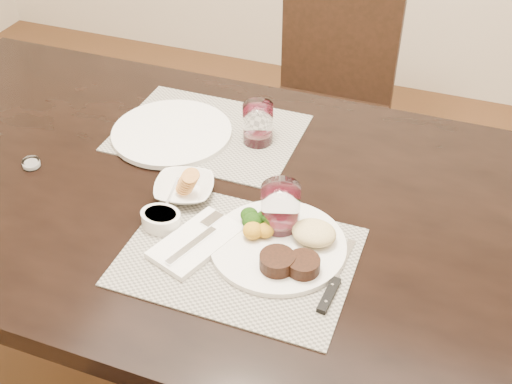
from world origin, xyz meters
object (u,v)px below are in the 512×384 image
(dinner_plate, at_px, (284,244))
(steak_knife, at_px, (332,286))
(chair_far, at_px, (329,94))
(far_plate, at_px, (172,133))
(cracker_bowl, at_px, (184,189))
(wine_glass_near, at_px, (280,211))

(dinner_plate, distance_m, steak_knife, 0.14)
(chair_far, xyz_separation_m, far_plate, (-0.22, -0.76, 0.26))
(dinner_plate, bearing_deg, steak_knife, -19.51)
(steak_knife, xyz_separation_m, cracker_bowl, (-0.39, 0.16, 0.01))
(dinner_plate, relative_size, wine_glass_near, 2.49)
(chair_far, xyz_separation_m, cracker_bowl, (-0.09, -0.97, 0.27))
(wine_glass_near, bearing_deg, far_plate, 146.74)
(chair_far, bearing_deg, dinner_plate, -80.51)
(wine_glass_near, distance_m, far_plate, 0.45)
(cracker_bowl, bearing_deg, chair_far, 84.84)
(wine_glass_near, xyz_separation_m, far_plate, (-0.37, 0.25, -0.04))
(steak_knife, bearing_deg, dinner_plate, 155.36)
(chair_far, relative_size, cracker_bowl, 5.54)
(dinner_plate, height_order, far_plate, dinner_plate)
(steak_knife, bearing_deg, wine_glass_near, 144.49)
(wine_glass_near, relative_size, far_plate, 0.37)
(chair_far, xyz_separation_m, wine_glass_near, (0.15, -1.01, 0.30))
(steak_knife, xyz_separation_m, far_plate, (-0.52, 0.37, 0.00))
(chair_far, distance_m, wine_glass_near, 1.06)
(cracker_bowl, bearing_deg, dinner_plate, -19.13)
(cracker_bowl, xyz_separation_m, wine_glass_near, (0.24, -0.04, 0.03))
(chair_far, height_order, steak_knife, chair_far)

